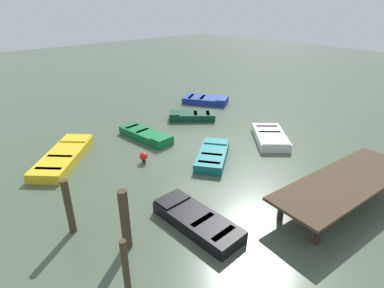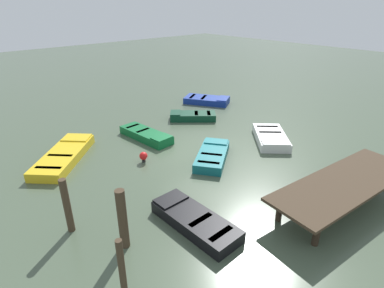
# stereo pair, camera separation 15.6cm
# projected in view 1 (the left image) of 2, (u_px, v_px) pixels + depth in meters

# --- Properties ---
(ground_plane) EXTENTS (80.00, 80.00, 0.00)m
(ground_plane) POSITION_uv_depth(u_px,v_px,m) (192.00, 151.00, 14.89)
(ground_plane) COLOR #475642
(dock_segment) EXTENTS (6.31, 2.67, 0.95)m
(dock_segment) POSITION_uv_depth(u_px,v_px,m) (346.00, 183.00, 10.69)
(dock_segment) COLOR #423323
(dock_segment) RESTS_ON ground_plane
(rowboat_white) EXTENTS (3.03, 3.07, 0.46)m
(rowboat_white) POSITION_uv_depth(u_px,v_px,m) (270.00, 137.00, 15.84)
(rowboat_white) COLOR silver
(rowboat_white) RESTS_ON ground_plane
(rowboat_blue) EXTENTS (2.75, 3.30, 0.46)m
(rowboat_blue) POSITION_uv_depth(u_px,v_px,m) (206.00, 100.00, 21.65)
(rowboat_blue) COLOR navy
(rowboat_blue) RESTS_ON ground_plane
(rowboat_dark_green) EXTENTS (2.73, 2.58, 0.46)m
(rowboat_dark_green) POSITION_uv_depth(u_px,v_px,m) (192.00, 116.00, 18.68)
(rowboat_dark_green) COLOR #0C3823
(rowboat_dark_green) RESTS_ON ground_plane
(rowboat_black) EXTENTS (1.19, 3.11, 0.46)m
(rowboat_black) POSITION_uv_depth(u_px,v_px,m) (197.00, 220.00, 9.86)
(rowboat_black) COLOR black
(rowboat_black) RESTS_ON ground_plane
(rowboat_yellow) EXTENTS (3.80, 3.78, 0.46)m
(rowboat_yellow) POSITION_uv_depth(u_px,v_px,m) (64.00, 156.00, 13.90)
(rowboat_yellow) COLOR gold
(rowboat_yellow) RESTS_ON ground_plane
(rowboat_green) EXTENTS (1.28, 3.22, 0.46)m
(rowboat_green) POSITION_uv_depth(u_px,v_px,m) (146.00, 135.00, 16.06)
(rowboat_green) COLOR #0F602D
(rowboat_green) RESTS_ON ground_plane
(rowboat_teal) EXTENTS (2.99, 2.60, 0.46)m
(rowboat_teal) POSITION_uv_depth(u_px,v_px,m) (213.00, 155.00, 13.97)
(rowboat_teal) COLOR #14666B
(rowboat_teal) RESTS_ON ground_plane
(mooring_piling_near_right) EXTENTS (0.27, 0.27, 1.91)m
(mooring_piling_near_right) POSITION_uv_depth(u_px,v_px,m) (125.00, 220.00, 8.74)
(mooring_piling_near_right) COLOR #423323
(mooring_piling_near_right) RESTS_ON ground_plane
(mooring_piling_near_left) EXTENTS (0.16, 0.16, 1.75)m
(mooring_piling_near_left) POSITION_uv_depth(u_px,v_px,m) (126.00, 270.00, 7.21)
(mooring_piling_near_left) COLOR #423323
(mooring_piling_near_left) RESTS_ON ground_plane
(mooring_piling_mid_left) EXTENTS (0.22, 0.22, 1.83)m
(mooring_piling_mid_left) POSITION_uv_depth(u_px,v_px,m) (69.00, 207.00, 9.35)
(mooring_piling_mid_left) COLOR #423323
(mooring_piling_mid_left) RESTS_ON ground_plane
(marker_buoy) EXTENTS (0.36, 0.36, 0.48)m
(marker_buoy) POSITION_uv_depth(u_px,v_px,m) (144.00, 157.00, 13.71)
(marker_buoy) COLOR #262626
(marker_buoy) RESTS_ON ground_plane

